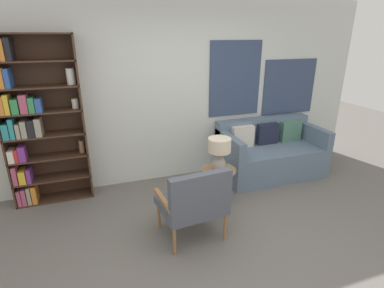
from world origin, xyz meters
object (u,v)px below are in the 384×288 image
Objects in this scene: couch at (270,153)px; side_table at (219,174)px; table_lamp at (219,151)px; armchair at (195,201)px; bookshelf at (33,123)px.

couch reaches higher than side_table.
couch is at bearing 28.36° from table_lamp.
side_table is at bearing 48.44° from armchair.
bookshelf is at bearing 138.22° from armchair.
armchair is 0.83m from table_lamp.
bookshelf is 2.48m from side_table.
table_lamp is (0.53, 0.57, 0.30)m from armchair.
bookshelf is at bearing 175.47° from couch.
bookshelf is 2.40m from table_lamp.
armchair is at bearing -132.72° from table_lamp.
couch reaches higher than armchair.
couch is at bearing 35.20° from armchair.
bookshelf is 2.32m from armchair.
side_table is (-1.17, -0.59, 0.09)m from couch.
side_table is (0.56, 0.63, -0.06)m from armchair.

